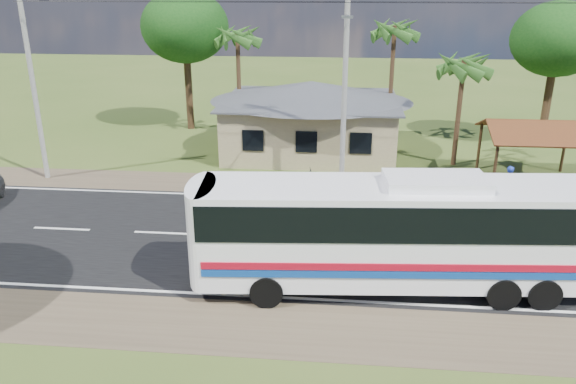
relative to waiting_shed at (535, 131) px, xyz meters
name	(u,v)px	position (x,y,z in m)	size (l,w,h in m)	color
ground	(268,238)	(-13.00, -8.50, -2.73)	(120.00, 120.00, 0.00)	#374E1B
road	(268,238)	(-13.00, -8.50, -2.72)	(120.00, 16.00, 0.03)	black
house	(311,110)	(-12.00, 4.50, -0.09)	(12.40, 10.00, 5.00)	tan
waiting_shed	(535,131)	(0.00, 0.00, 0.00)	(5.20, 4.48, 3.35)	#342513
concrete_barrier	(526,191)	(-1.00, -2.90, -2.28)	(7.00, 0.30, 0.90)	#9E9E99
utility_poles	(338,75)	(-10.33, -2.01, 3.04)	(32.80, 2.22, 11.00)	#9E9E99
palm_near	(464,66)	(-3.50, 2.50, 2.98)	(2.80, 2.80, 6.70)	#47301E
palm_mid	(394,31)	(-7.00, 7.00, 4.43)	(2.80, 2.80, 8.20)	#47301E
palm_far	(237,37)	(-17.00, 7.50, 3.95)	(2.80, 2.80, 7.70)	#47301E
tree_behind_house	(185,27)	(-21.00, 9.50, 4.39)	(6.00, 6.00, 9.61)	#47301E
tree_behind_shed	(557,40)	(3.00, 7.50, 3.95)	(5.60, 5.60, 9.02)	#47301E
coach_bus	(399,226)	(-8.08, -12.11, -0.37)	(13.44, 3.83, 4.12)	white
motorcycle	(302,176)	(-12.07, -1.73, -2.30)	(0.57, 1.64, 0.86)	black
person	(508,185)	(-2.07, -3.46, -1.79)	(0.68, 0.45, 1.87)	#1C329B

